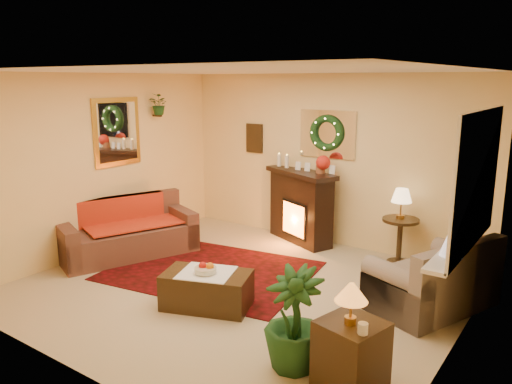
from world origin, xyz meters
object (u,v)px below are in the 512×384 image
Objects in this scene: sofa at (127,227)px; coffee_table at (207,289)px; loveseat at (433,271)px; end_table_square at (351,357)px; side_table_round at (399,241)px; fireplace at (301,207)px.

sofa is 1.97× the size of coffee_table.
loveseat is 2.41× the size of end_table_square.
side_table_round reaches higher than coffee_table.
sofa is 4.15m from end_table_square.
sofa reaches higher than coffee_table.
fireplace is 1.64m from side_table_round.
coffee_table is (-2.05, -1.46, -0.21)m from loveseat.
fireplace is 1.98× the size of end_table_square.
end_table_square is at bearing -30.63° from fireplace.
end_table_square is at bearing -77.71° from side_table_round.
end_table_square is at bearing 6.24° from sofa.
coffee_table is (-1.95, 0.47, -0.06)m from end_table_square.
fireplace is at bearing 175.44° from loveseat.
fireplace is at bearing 71.38° from sofa.
sofa is 1.63× the size of fireplace.
loveseat is (4.10, 0.82, -0.01)m from sofa.
loveseat is 2.18× the size of side_table_round.
coffee_table is at bearing 166.55° from end_table_square.
sofa is 2.94× the size of side_table_round.
sofa is 2.15m from coffee_table.
side_table_round is 3.11m from end_table_square.
fireplace reaches higher than sofa.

